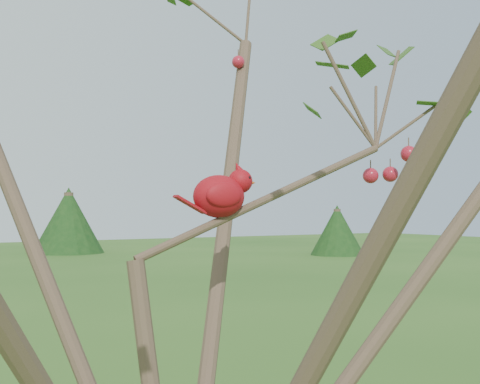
% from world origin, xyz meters
% --- Properties ---
extents(crabapple_tree, '(2.35, 2.05, 2.95)m').
position_xyz_m(crabapple_tree, '(0.03, -0.02, 2.12)').
color(crabapple_tree, '#4A3827').
rests_on(crabapple_tree, ground).
extents(cardinal, '(0.19, 0.10, 0.13)m').
position_xyz_m(cardinal, '(0.14, 0.08, 2.08)').
color(cardinal, '#A80E1A').
rests_on(cardinal, ground).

